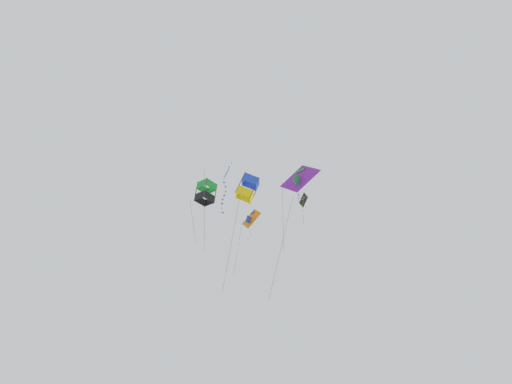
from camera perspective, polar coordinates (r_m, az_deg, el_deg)
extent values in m
pyramid|color=purple|center=(41.60, 5.06, 1.57)|extent=(1.85, 3.25, 2.01)
cube|color=green|center=(41.35, 4.84, 1.43)|extent=(0.96, 0.45, 1.12)
cube|color=green|center=(42.13, 5.22, 2.53)|extent=(0.41, 0.79, 0.22)
cylinder|color=#47474C|center=(40.96, 4.86, 0.22)|extent=(0.04, 0.01, 0.29)
cube|color=blue|center=(40.91, 4.86, 0.03)|extent=(0.08, 0.17, 0.06)
cylinder|color=#47474C|center=(40.85, 4.92, -0.15)|extent=(0.06, 0.08, 0.29)
cube|color=blue|center=(40.79, 4.99, -0.33)|extent=(0.17, 0.06, 0.06)
cylinder|color=#47474C|center=(40.73, 5.00, -0.51)|extent=(0.02, 0.01, 0.29)
cube|color=blue|center=(40.67, 5.01, -0.70)|extent=(0.03, 0.17, 0.06)
cylinder|color=#47474C|center=(40.63, 4.96, -0.89)|extent=(0.08, 0.06, 0.29)
cube|color=blue|center=(40.59, 4.91, -1.09)|extent=(0.12, 0.15, 0.06)
cylinder|color=#47474C|center=(40.07, 3.15, -2.77)|extent=(1.10, 2.34, 4.81)
cube|color=green|center=(41.46, -6.32, 0.99)|extent=(0.63, 1.12, 0.62)
cube|color=green|center=(42.09, -5.15, 0.29)|extent=(0.63, 1.12, 0.62)
cube|color=green|center=(41.38, -5.18, 0.86)|extent=(1.15, 0.58, 0.80)
cube|color=green|center=(42.18, -6.27, 0.42)|extent=(1.15, 0.58, 0.80)
cube|color=black|center=(40.89, -6.57, -0.41)|extent=(0.63, 1.12, 0.62)
cube|color=black|center=(41.53, -5.39, -1.10)|extent=(0.63, 1.12, 0.62)
cube|color=black|center=(40.80, -5.43, -0.55)|extent=(1.15, 0.58, 0.80)
cube|color=black|center=(41.62, -6.52, -0.97)|extent=(1.15, 0.58, 0.80)
cylinder|color=#332D28|center=(40.77, -5.90, 0.52)|extent=(0.32, 0.19, 1.87)
cylinder|color=#332D28|center=(41.59, -6.98, 0.07)|extent=(0.32, 0.19, 1.87)
cylinder|color=#332D28|center=(41.41, -4.72, -0.19)|extent=(0.32, 0.19, 1.87)
cylinder|color=#332D28|center=(42.21, -5.81, -0.61)|extent=(0.32, 0.19, 1.87)
cylinder|color=#47474C|center=(40.78, -7.34, -3.42)|extent=(1.10, 1.47, 3.33)
pyramid|color=orange|center=(43.67, -0.60, -3.12)|extent=(0.87, 2.36, 1.43)
cube|color=blue|center=(43.54, -0.80, -3.25)|extent=(0.72, 0.17, 0.80)
cube|color=blue|center=(43.97, -0.40, -2.43)|extent=(0.18, 0.58, 0.16)
cylinder|color=#47474C|center=(43.30, -0.85, -4.12)|extent=(0.05, 0.05, 0.26)
cube|color=white|center=(43.27, -0.89, -4.29)|extent=(0.06, 0.17, 0.06)
cylinder|color=#47474C|center=(43.25, -0.78, -4.47)|extent=(0.01, 0.18, 0.26)
cube|color=white|center=(43.24, -0.67, -4.64)|extent=(0.13, 0.14, 0.06)
cylinder|color=#47474C|center=(43.18, -0.64, -4.80)|extent=(0.06, 0.05, 0.26)
cube|color=white|center=(43.12, -0.60, -4.95)|extent=(0.05, 0.17, 0.06)
cylinder|color=#47474C|center=(43.07, -0.66, -5.11)|extent=(0.03, 0.10, 0.26)
cube|color=white|center=(43.03, -0.72, -5.27)|extent=(0.17, 0.06, 0.06)
cylinder|color=#47474C|center=(42.95, -0.85, -5.42)|extent=(0.02, 0.21, 0.26)
cube|color=white|center=(42.86, -0.97, -5.57)|extent=(0.03, 0.17, 0.06)
cylinder|color=#47474C|center=(42.31, -2.11, -6.52)|extent=(0.05, 2.03, 4.30)
cube|color=white|center=(36.57, -3.25, 2.53)|extent=(0.44, 1.39, 1.34)
cylinder|color=blue|center=(36.57, -3.28, 2.55)|extent=(0.69, 0.17, 1.47)
cylinder|color=blue|center=(36.64, -3.21, 2.69)|extent=(0.29, 1.10, 0.03)
cylinder|color=#47474C|center=(36.04, -3.74, 1.37)|extent=(0.02, 0.02, 0.34)
cube|color=blue|center=(35.98, -3.74, 1.12)|extent=(0.17, 0.03, 0.06)
cylinder|color=#47474C|center=(35.91, -3.64, 0.86)|extent=(0.04, 0.14, 0.34)
cube|color=blue|center=(35.85, -3.54, 0.60)|extent=(0.17, 0.06, 0.06)
cylinder|color=#47474C|center=(35.81, -3.54, 0.33)|extent=(0.07, 0.04, 0.34)
cube|color=blue|center=(35.77, -3.53, 0.06)|extent=(0.14, 0.13, 0.06)
cylinder|color=#47474C|center=(35.68, -3.62, -0.17)|extent=(0.02, 0.12, 0.34)
cube|color=blue|center=(35.60, -3.71, -0.41)|extent=(0.11, 0.15, 0.06)
cylinder|color=#47474C|center=(35.48, -3.80, -0.63)|extent=(0.08, 0.14, 0.35)
cube|color=blue|center=(35.37, -3.89, -0.85)|extent=(0.17, 0.08, 0.06)
cylinder|color=#47474C|center=(35.30, -3.93, -1.10)|extent=(0.01, 0.05, 0.34)
cube|color=blue|center=(35.23, -3.97, -1.35)|extent=(0.16, 0.10, 0.06)
cylinder|color=#47474C|center=(35.17, -3.99, -1.61)|extent=(0.02, 0.01, 0.34)
cube|color=blue|center=(35.11, -4.00, -1.88)|extent=(0.04, 0.17, 0.06)
cylinder|color=#47474C|center=(35.06, -3.94, -2.15)|extent=(0.01, 0.10, 0.34)
cube|color=blue|center=(35.01, -3.87, -2.42)|extent=(0.17, 0.07, 0.06)
cylinder|color=#47474C|center=(35.20, -6.02, -2.12)|extent=(0.98, 2.51, 5.09)
cube|color=black|center=(38.58, 5.54, -0.92)|extent=(0.20, 1.33, 1.32)
cylinder|color=yellow|center=(38.57, 5.51, -0.91)|extent=(0.30, 0.08, 1.51)
cylinder|color=yellow|center=(38.62, 5.53, -0.76)|extent=(0.04, 1.07, 0.03)
cylinder|color=#47474C|center=(38.19, 5.44, -2.11)|extent=(0.04, 0.04, 0.24)
cube|color=white|center=(38.17, 5.45, -2.29)|extent=(0.11, 0.15, 0.06)
cylinder|color=#47474C|center=(38.10, 5.48, -2.45)|extent=(0.07, 0.02, 0.25)
cube|color=white|center=(38.04, 5.52, -2.60)|extent=(0.14, 0.13, 0.06)
cylinder|color=#47474C|center=(38.03, 5.54, -2.79)|extent=(0.07, 0.06, 0.25)
cube|color=white|center=(38.02, 5.56, -2.98)|extent=(0.17, 0.04, 0.06)
cylinder|color=#47474C|center=(37.95, 5.57, -3.14)|extent=(0.05, 0.03, 0.25)
cube|color=white|center=(37.89, 5.57, -3.30)|extent=(0.10, 0.16, 0.06)
cylinder|color=#47474C|center=(37.85, 5.52, -3.48)|extent=(0.06, 0.08, 0.25)
cube|color=white|center=(37.82, 5.46, -3.66)|extent=(0.17, 0.04, 0.06)
cylinder|color=#47474C|center=(36.12, 2.92, -6.49)|extent=(0.32, 3.97, 6.88)
cube|color=blue|center=(39.52, -1.43, 1.51)|extent=(0.73, 1.23, 0.61)
cube|color=blue|center=(39.30, 0.17, 0.88)|extent=(0.73, 1.23, 0.61)
cube|color=blue|center=(38.86, -0.65, 1.57)|extent=(1.27, 0.56, 1.07)
cube|color=blue|center=(39.95, -0.62, 0.84)|extent=(1.27, 0.56, 1.07)
cube|color=yellow|center=(39.08, -2.15, 0.04)|extent=(0.73, 1.23, 0.61)
cube|color=yellow|center=(38.86, -0.53, -0.60)|extent=(0.73, 1.23, 0.61)
cube|color=yellow|center=(38.41, -1.37, 0.07)|extent=(1.27, 0.56, 1.07)
cube|color=yellow|center=(39.52, -1.32, -0.63)|extent=(1.27, 0.56, 1.07)
cylinder|color=#332D28|center=(38.75, -1.82, 1.14)|extent=(0.77, 0.36, 1.80)
cylinder|color=#332D28|center=(39.84, -1.76, 0.42)|extent=(0.77, 0.36, 1.80)
cylinder|color=#332D28|center=(38.52, -0.19, 0.50)|extent=(0.77, 0.36, 1.80)
cylinder|color=#332D28|center=(39.63, -0.17, -0.20)|extent=(0.77, 0.36, 1.80)
cylinder|color=#47474C|center=(36.97, -2.82, -5.60)|extent=(0.67, 1.94, 7.43)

